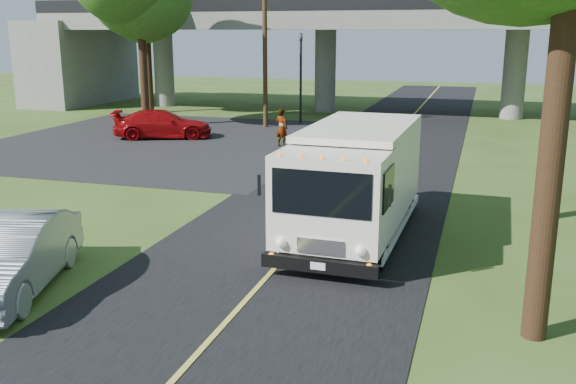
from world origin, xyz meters
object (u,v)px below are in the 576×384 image
at_px(utility_pole, 265,44).
at_px(step_van, 355,179).
at_px(silver_sedan, 10,256).
at_px(traffic_signal, 301,69).
at_px(pedestrian, 282,128).
at_px(red_sedan, 163,124).

xyz_separation_m(utility_pole, step_van, (8.76, -18.29, -3.00)).
bearing_deg(silver_sedan, traffic_signal, 75.00).
distance_m(utility_pole, pedestrian, 7.42).
distance_m(utility_pole, red_sedan, 7.48).
xyz_separation_m(traffic_signal, silver_sedan, (1.10, -26.00, -2.43)).
bearing_deg(red_sedan, traffic_signal, -57.48).
relative_size(utility_pole, silver_sedan, 1.93).
xyz_separation_m(traffic_signal, red_sedan, (-5.25, -7.19, -2.48)).
height_order(red_sedan, pedestrian, pedestrian).
bearing_deg(utility_pole, red_sedan, -125.80).
bearing_deg(red_sedan, pedestrian, -116.72).
distance_m(step_van, red_sedan, 18.13).
bearing_deg(pedestrian, red_sedan, 15.87).
bearing_deg(traffic_signal, pedestrian, -80.58).
bearing_deg(pedestrian, utility_pole, -43.07).
bearing_deg(traffic_signal, step_van, -70.31).
xyz_separation_m(red_sedan, pedestrian, (6.54, -0.61, 0.19)).
bearing_deg(pedestrian, traffic_signal, -59.36).
bearing_deg(silver_sedan, utility_pole, 78.76).
relative_size(traffic_signal, red_sedan, 1.05).
xyz_separation_m(traffic_signal, utility_pole, (-1.50, -2.00, 1.40)).
distance_m(red_sedan, pedestrian, 6.57).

